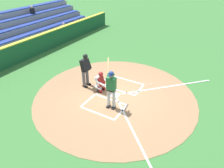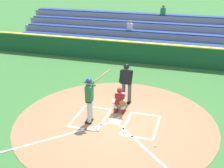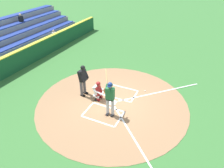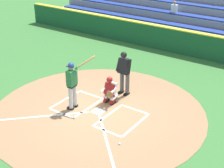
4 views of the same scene
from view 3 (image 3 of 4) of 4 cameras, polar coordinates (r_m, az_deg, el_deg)
The scene contains 8 objects.
ground_plane at distance 11.14m, azimuth 0.03°, elevation -5.17°, with size 120.00×120.00×0.00m, color #387033.
dirt_circle at distance 11.13m, azimuth 0.03°, elevation -5.14°, with size 8.00×8.00×0.01m, color #99704C.
home_plate_and_chalk at distance 10.86m, azimuth 4.26°, elevation -6.27°, with size 7.93×4.91×0.01m.
batter at distance 9.70m, azimuth -0.58°, elevation -3.45°, with size 0.90×0.78×2.13m.
catcher at distance 11.08m, azimuth -3.79°, elevation -1.73°, with size 0.59×0.60×1.13m.
plate_umpire at distance 11.27m, azimuth -8.05°, elevation 1.54°, with size 0.60×0.44×1.86m.
baseball at distance 12.17m, azimuth 9.13°, elevation -1.85°, with size 0.07×0.07×0.07m, color white.
backstop_wall at distance 15.12m, azimuth -26.77°, elevation 4.65°, with size 22.00×0.36×1.31m.
Camera 3 is at (8.07, 3.77, 6.69)m, focal length 33.13 mm.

